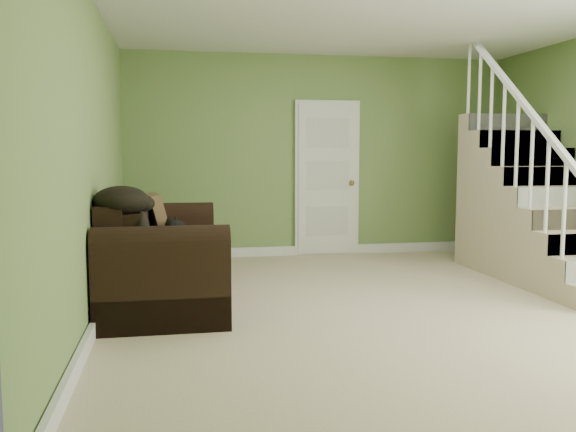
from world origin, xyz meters
name	(u,v)px	position (x,y,z in m)	size (l,w,h in m)	color
floor	(390,304)	(0.00, 0.00, 0.00)	(5.00, 5.50, 0.01)	tan
ceiling	(395,4)	(0.00, 0.00, 2.60)	(5.00, 5.50, 0.01)	white
wall_back	(319,156)	(0.00, 2.75, 1.30)	(5.00, 0.04, 2.60)	#71904D
wall_left	(93,159)	(-2.50, 0.00, 1.30)	(0.04, 5.50, 2.60)	#71904D
baseboard_back	(319,250)	(0.00, 2.72, 0.06)	(5.00, 0.04, 0.12)	white
baseboard_left	(102,311)	(-2.47, 0.00, 0.06)	(0.04, 5.50, 0.12)	white
door	(327,179)	(0.10, 2.71, 1.01)	(0.86, 0.12, 2.02)	white
staircase	(534,217)	(1.99, 0.97, 0.64)	(1.00, 2.51, 2.82)	tan
sofa	(159,260)	(-2.02, 0.61, 0.36)	(1.02, 2.37, 0.94)	black
side_table	(154,255)	(-2.09, 1.31, 0.29)	(0.58, 0.58, 0.78)	black
cat	(176,230)	(-1.86, 0.89, 0.60)	(0.27, 0.53, 0.25)	black
banana	(175,251)	(-1.87, 0.04, 0.53)	(0.05, 0.19, 0.05)	yellow
throw_pillow	(157,215)	(-2.05, 1.27, 0.71)	(0.11, 0.44, 0.44)	#513220
throw_blanket	(121,200)	(-2.29, -0.06, 0.97)	(0.43, 0.56, 0.23)	black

